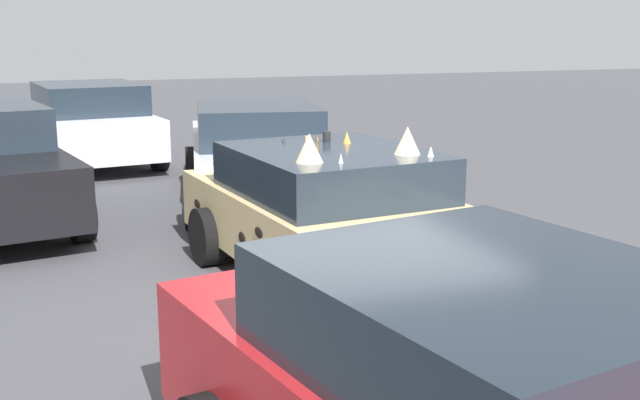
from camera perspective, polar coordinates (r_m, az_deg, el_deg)
The scene contains 4 objects.
ground_plane at distance 7.49m, azimuth 2.17°, elevation -6.56°, with size 60.00×60.00×0.00m, color #47474C.
art_car_decorated at distance 7.37m, azimuth 1.90°, elevation -1.51°, with size 4.69×2.46×1.54m.
parked_sedan_near_left at distance 11.01m, azimuth -4.62°, elevation 3.40°, with size 4.64×2.56×1.41m.
parked_sedan_behind_right at distance 14.72m, azimuth -16.42°, elevation 5.35°, with size 4.38×2.47×1.46m.
Camera 1 is at (-6.56, 2.67, 2.45)m, focal length 44.31 mm.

